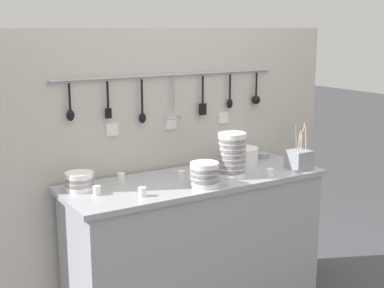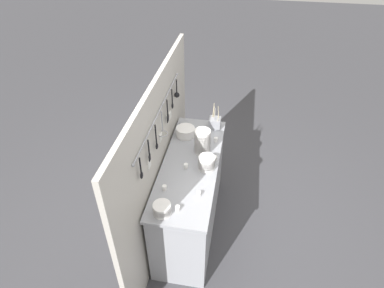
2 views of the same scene
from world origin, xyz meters
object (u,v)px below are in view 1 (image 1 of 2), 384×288
object	(u,v)px
cutlery_caddy	(299,159)
cup_edge_near	(181,175)
plate_stack	(242,155)
cup_centre	(231,181)
cup_back_right	(270,173)
cup_front_right	(121,177)
cup_mid_row	(239,168)
steel_mixing_bowl	(262,155)
bowl_stack_nested_right	(232,155)
cup_front_left	(97,190)
bowl_stack_wide_centre	(80,182)
bowl_stack_short_front	(204,174)
cup_back_left	(142,192)

from	to	relation	value
cutlery_caddy	cup_edge_near	distance (m)	0.73
plate_stack	cup_edge_near	size ratio (longest dim) A/B	4.21
cup_centre	cup_back_right	xyz separation A→B (m)	(0.29, 0.03, 0.00)
cup_front_right	cup_edge_near	world-z (taller)	same
cup_front_right	cup_centre	xyz separation A→B (m)	(0.46, -0.38, 0.00)
cutlery_caddy	cup_centre	world-z (taller)	cutlery_caddy
cup_centre	cup_mid_row	world-z (taller)	same
plate_stack	cup_back_right	world-z (taller)	plate_stack
steel_mixing_bowl	cup_mid_row	distance (m)	0.39
cup_front_right	cup_centre	bearing A→B (deg)	-39.46
bowl_stack_nested_right	cutlery_caddy	xyz separation A→B (m)	(0.44, -0.07, -0.07)
cutlery_caddy	cup_front_left	bearing A→B (deg)	172.75
bowl_stack_wide_centre	cup_centre	xyz separation A→B (m)	(0.71, -0.34, -0.02)
bowl_stack_short_front	cup_back_right	bearing A→B (deg)	-4.99
bowl_stack_wide_centre	cup_front_right	distance (m)	0.26
cutlery_caddy	bowl_stack_nested_right	bearing A→B (deg)	171.01
bowl_stack_nested_right	cup_front_left	distance (m)	0.78
bowl_stack_wide_centre	cup_mid_row	bearing A→B (deg)	-8.45
bowl_stack_wide_centre	plate_stack	bearing A→B (deg)	0.80
cup_back_right	cup_edge_near	bearing A→B (deg)	153.47
cup_front_left	steel_mixing_bowl	bearing A→B (deg)	8.63
bowl_stack_nested_right	cup_mid_row	world-z (taller)	bowl_stack_nested_right
cutlery_caddy	cup_back_right	distance (m)	0.26
bowl_stack_wide_centre	steel_mixing_bowl	world-z (taller)	bowl_stack_wide_centre
cup_front_left	cup_centre	bearing A→B (deg)	-18.66
cutlery_caddy	steel_mixing_bowl	bearing A→B (deg)	91.23
bowl_stack_wide_centre	cup_front_right	bearing A→B (deg)	9.85
cup_front_right	cup_front_left	size ratio (longest dim) A/B	1.00
cup_back_right	cup_front_left	bearing A→B (deg)	168.42
bowl_stack_nested_right	cup_front_left	size ratio (longest dim) A/B	5.48
bowl_stack_nested_right	plate_stack	distance (m)	0.32
cup_front_right	cup_centre	world-z (taller)	same
cutlery_caddy	cup_edge_near	xyz separation A→B (m)	(-0.70, 0.18, -0.04)
cutlery_caddy	cup_mid_row	bearing A→B (deg)	159.14
cutlery_caddy	cup_front_left	distance (m)	1.22
cup_front_right	cutlery_caddy	bearing A→B (deg)	-17.08
bowl_stack_wide_centre	cup_edge_near	xyz separation A→B (m)	(0.56, -0.08, -0.02)
bowl_stack_wide_centre	cup_front_right	size ratio (longest dim) A/B	3.14
cup_front_right	cup_back_left	size ratio (longest dim) A/B	1.00
cup_centre	cup_mid_row	bearing A→B (deg)	44.29
cutlery_caddy	cup_centre	distance (m)	0.55
plate_stack	cup_edge_near	distance (m)	0.50
bowl_stack_short_front	cup_back_left	bearing A→B (deg)	177.18
cup_front_right	bowl_stack_wide_centre	bearing A→B (deg)	-170.15
steel_mixing_bowl	cup_front_right	size ratio (longest dim) A/B	2.17
bowl_stack_wide_centre	cup_back_right	distance (m)	1.05
cup_mid_row	cup_back_right	distance (m)	0.19
bowl_stack_short_front	cutlery_caddy	world-z (taller)	cutlery_caddy
bowl_stack_nested_right	cup_back_left	size ratio (longest dim) A/B	5.48
bowl_stack_short_front	cup_centre	size ratio (longest dim) A/B	3.33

